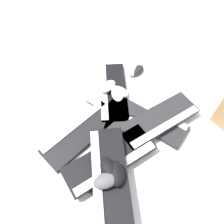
{
  "coord_description": "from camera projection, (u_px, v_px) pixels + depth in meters",
  "views": [
    {
      "loc": [
        -0.64,
        0.15,
        0.99
      ],
      "look_at": [
        -0.0,
        -0.03,
        0.04
      ],
      "focal_mm": 35.0,
      "sensor_mm": 36.0,
      "label": 1
    }
  ],
  "objects": [
    {
      "name": "ground_plane",
      "position": [
        106.0,
        118.0,
        1.19
      ],
      "size": [
        3.2,
        3.2,
        0.0
      ],
      "primitive_type": "plane",
      "color": "silver"
    },
    {
      "name": "keyboard_0",
      "position": [
        113.0,
        91.0,
        1.28
      ],
      "size": [
        0.46,
        0.25,
        0.03
      ],
      "color": "black",
      "rests_on": "ground"
    },
    {
      "name": "keyboard_1",
      "position": [
        82.0,
        133.0,
        1.12
      ],
      "size": [
        0.35,
        0.46,
        0.03
      ],
      "color": "black",
      "rests_on": "ground"
    },
    {
      "name": "keyboard_2",
      "position": [
        112.0,
        151.0,
        1.06
      ],
      "size": [
        0.45,
        0.37,
        0.03
      ],
      "color": "#232326",
      "rests_on": "ground"
    },
    {
      "name": "keyboard_3",
      "position": [
        147.0,
        117.0,
        1.18
      ],
      "size": [
        0.44,
        0.39,
        0.03
      ],
      "color": "#232326",
      "rests_on": "ground"
    },
    {
      "name": "keyboard_4",
      "position": [
        159.0,
        120.0,
        1.13
      ],
      "size": [
        0.26,
        0.46,
        0.03
      ],
      "color": "#232326",
      "rests_on": "keyboard_3"
    },
    {
      "name": "keyboard_5",
      "position": [
        110.0,
        159.0,
        1.01
      ],
      "size": [
        0.27,
        0.46,
        0.03
      ],
      "color": "black",
      "rests_on": "keyboard_2"
    },
    {
      "name": "keyboard_6",
      "position": [
        109.0,
        174.0,
        0.94
      ],
      "size": [
        0.46,
        0.23,
        0.03
      ],
      "color": "black",
      "rests_on": "keyboard_5"
    },
    {
      "name": "mouse_0",
      "position": [
        107.0,
        180.0,
        0.88
      ],
      "size": [
        0.08,
        0.12,
        0.04
      ],
      "primitive_type": "ellipsoid",
      "rotation": [
        0.0,
        0.0,
        1.68
      ],
      "color": "#4C4C51",
      "rests_on": "keyboard_6"
    },
    {
      "name": "mouse_1",
      "position": [
        108.0,
        86.0,
        1.26
      ],
      "size": [
        0.11,
        0.13,
        0.04
      ],
      "primitive_type": "ellipsoid",
      "rotation": [
        0.0,
        0.0,
        2.14
      ],
      "color": "#B7B7BC",
      "rests_on": "keyboard_0"
    },
    {
      "name": "mouse_2",
      "position": [
        134.0,
        70.0,
        1.38
      ],
      "size": [
        0.13,
        0.12,
        0.04
      ],
      "primitive_type": "ellipsoid",
      "rotation": [
        0.0,
        0.0,
        2.4
      ],
      "color": "#B7B7BC",
      "rests_on": "ground"
    },
    {
      "name": "mouse_3",
      "position": [
        137.0,
        70.0,
        1.37
      ],
      "size": [
        0.11,
        0.13,
        0.04
      ],
      "primitive_type": "ellipsoid",
      "rotation": [
        0.0,
        0.0,
        2.09
      ],
      "color": "black",
      "rests_on": "ground"
    },
    {
      "name": "mouse_4",
      "position": [
        117.0,
        94.0,
        1.23
      ],
      "size": [
        0.12,
        0.08,
        0.04
      ],
      "primitive_type": "ellipsoid",
      "rotation": [
        0.0,
        0.0,
        6.14
      ],
      "color": "silver",
      "rests_on": "keyboard_0"
    },
    {
      "name": "mouse_5",
      "position": [
        116.0,
        173.0,
        0.9
      ],
      "size": [
        0.12,
        0.09,
        0.04
      ],
      "primitive_type": "ellipsoid",
      "rotation": [
        0.0,
        0.0,
        6.05
      ],
      "color": "black",
      "rests_on": "keyboard_6"
    },
    {
      "name": "mouse_6",
      "position": [
        109.0,
        169.0,
        0.91
      ],
      "size": [
        0.12,
        0.09,
        0.04
      ],
      "primitive_type": "ellipsoid",
      "rotation": [
        0.0,
        0.0,
        3.34
      ],
      "color": "black",
      "rests_on": "keyboard_6"
    },
    {
      "name": "mouse_7",
      "position": [
        120.0,
        92.0,
        1.23
      ],
      "size": [
        0.13,
        0.12,
        0.04
      ],
      "primitive_type": "ellipsoid",
      "rotation": [
        0.0,
        0.0,
        0.65
      ],
      "color": "#B7B7BC",
      "rests_on": "keyboard_0"
    },
    {
      "name": "cable_0",
      "position": [
        128.0,
        109.0,
        1.22
      ],
      "size": [
        0.25,
        0.44,
        0.01
      ],
      "color": "black",
      "rests_on": "ground"
    }
  ]
}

